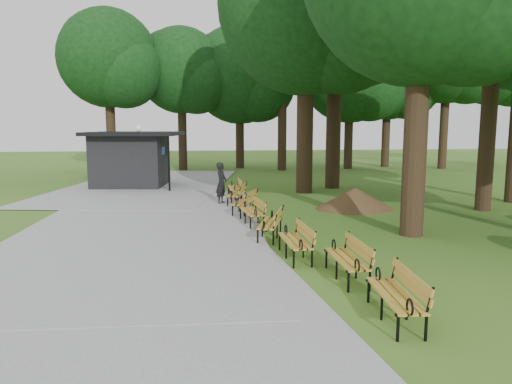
{
  "coord_description": "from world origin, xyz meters",
  "views": [
    {
      "loc": [
        -2.0,
        -12.66,
        3.32
      ],
      "look_at": [
        -0.15,
        2.95,
        1.1
      ],
      "focal_mm": 33.46,
      "sensor_mm": 36.0,
      "label": 1
    }
  ],
  "objects": [
    {
      "name": "path",
      "position": [
        -4.0,
        3.0,
        0.03
      ],
      "size": [
        12.0,
        38.0,
        0.06
      ],
      "primitive_type": "cube",
      "color": "gray",
      "rests_on": "ground"
    },
    {
      "name": "bench_1",
      "position": [
        1.12,
        -2.97,
        0.44
      ],
      "size": [
        0.65,
        1.9,
        0.88
      ],
      "primitive_type": null,
      "rotation": [
        0.0,
        0.0,
        -1.57
      ],
      "color": "#B58829",
      "rests_on": "ground"
    },
    {
      "name": "lawn_tree_4",
      "position": [
        4.98,
        11.82,
        8.72
      ],
      "size": [
        6.91,
        6.91,
        12.24
      ],
      "color": "black",
      "rests_on": "ground"
    },
    {
      "name": "kiosk",
      "position": [
        -5.72,
        13.61,
        1.48
      ],
      "size": [
        5.16,
        4.62,
        2.95
      ],
      "primitive_type": null,
      "rotation": [
        0.0,
        0.0,
        -0.12
      ],
      "color": "black",
      "rests_on": "ground"
    },
    {
      "name": "bench_4",
      "position": [
        -0.3,
        2.95,
        0.44
      ],
      "size": [
        0.84,
        1.96,
        0.88
      ],
      "primitive_type": null,
      "rotation": [
        0.0,
        0.0,
        -1.46
      ],
      "color": "#B58829",
      "rests_on": "ground"
    },
    {
      "name": "bench_0",
      "position": [
        1.27,
        -5.2,
        0.44
      ],
      "size": [
        0.78,
        1.94,
        0.88
      ],
      "primitive_type": null,
      "rotation": [
        0.0,
        0.0,
        -1.65
      ],
      "color": "#B58829",
      "rests_on": "ground"
    },
    {
      "name": "ground",
      "position": [
        0.0,
        0.0,
        0.0
      ],
      "size": [
        100.0,
        100.0,
        0.0
      ],
      "primitive_type": "plane",
      "color": "#37621C",
      "rests_on": "ground"
    },
    {
      "name": "person",
      "position": [
        -1.1,
        7.3,
        0.88
      ],
      "size": [
        0.64,
        0.76,
        1.76
      ],
      "primitive_type": "imported",
      "rotation": [
        0.0,
        0.0,
        1.16
      ],
      "color": "black",
      "rests_on": "ground"
    },
    {
      "name": "lawn_tree_2",
      "position": [
        3.13,
        10.32,
        8.85
      ],
      "size": [
        8.41,
        8.41,
        13.1
      ],
      "color": "black",
      "rests_on": "ground"
    },
    {
      "name": "lamp_post",
      "position": [
        -5.16,
        13.21,
        2.36
      ],
      "size": [
        0.32,
        0.32,
        3.3
      ],
      "color": "black",
      "rests_on": "ground"
    },
    {
      "name": "bench_6",
      "position": [
        -0.47,
        7.13,
        0.44
      ],
      "size": [
        1.11,
        2.0,
        0.88
      ],
      "primitive_type": null,
      "rotation": [
        0.0,
        0.0,
        -1.83
      ],
      "color": "#B58829",
      "rests_on": "ground"
    },
    {
      "name": "bench_2",
      "position": [
        0.33,
        -1.24,
        0.44
      ],
      "size": [
        0.71,
        1.92,
        0.88
      ],
      "primitive_type": null,
      "rotation": [
        0.0,
        0.0,
        -1.54
      ],
      "color": "#B58829",
      "rests_on": "ground"
    },
    {
      "name": "bench_3",
      "position": [
        0.02,
        0.97,
        0.44
      ],
      "size": [
        1.16,
        2.0,
        0.88
      ],
      "primitive_type": null,
      "rotation": [
        0.0,
        0.0,
        -1.86
      ],
      "color": "#B58829",
      "rests_on": "ground"
    },
    {
      "name": "tree_backdrop",
      "position": [
        6.81,
        22.81,
        8.17
      ],
      "size": [
        37.15,
        10.0,
        16.34
      ],
      "primitive_type": null,
      "color": "black",
      "rests_on": "ground"
    },
    {
      "name": "bench_7",
      "position": [
        -0.43,
        9.05,
        0.44
      ],
      "size": [
        0.66,
        1.91,
        0.88
      ],
      "primitive_type": null,
      "rotation": [
        0.0,
        0.0,
        -1.56
      ],
      "color": "#B58829",
      "rests_on": "ground"
    },
    {
      "name": "bench_5",
      "position": [
        -0.34,
        5.03,
        0.44
      ],
      "size": [
        1.29,
        2.0,
        0.88
      ],
      "primitive_type": null,
      "rotation": [
        0.0,
        0.0,
        -1.94
      ],
      "color": "#B58829",
      "rests_on": "ground"
    },
    {
      "name": "dirt_mound",
      "position": [
        4.1,
        5.42,
        0.43
      ],
      "size": [
        2.63,
        2.63,
        0.86
      ],
      "primitive_type": "cone",
      "color": "#47301C",
      "rests_on": "ground"
    }
  ]
}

